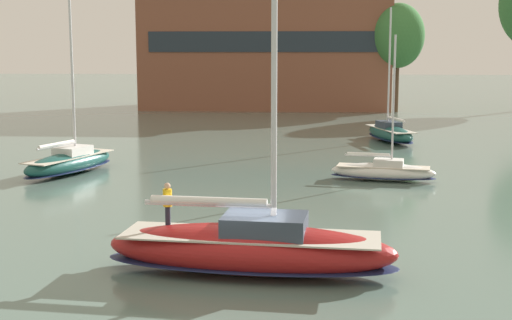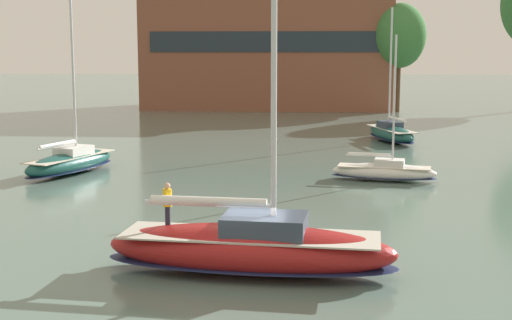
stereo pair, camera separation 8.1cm
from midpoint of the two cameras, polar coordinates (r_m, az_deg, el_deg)
The scene contains 7 objects.
ground_plane at distance 26.38m, azimuth -0.38°, elevation -9.03°, with size 400.00×400.00×0.00m, color slate.
waterfront_building at distance 98.29m, azimuth 0.94°, elevation 9.17°, with size 34.01×14.20×16.97m.
tree_shore_left at distance 93.61m, azimuth 11.43°, elevation 9.70°, with size 6.71×6.71×13.82m.
sailboat_main at distance 26.09m, azimuth -0.33°, elevation -6.94°, with size 10.97×3.99×14.76m.
sailboat_moored_near_marina at distance 48.26m, azimuth -14.57°, elevation -0.12°, with size 5.00×8.72×11.57m.
sailboat_moored_mid_channel at distance 44.88m, azimuth 10.26°, elevation -0.86°, with size 6.72×2.97×8.95m.
sailboat_moored_far_slip at distance 63.78m, azimuth 10.81°, elevation 2.16°, with size 4.50×8.78×11.63m.
Camera 2 is at (2.01, -25.02, 8.14)m, focal length 50.00 mm.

